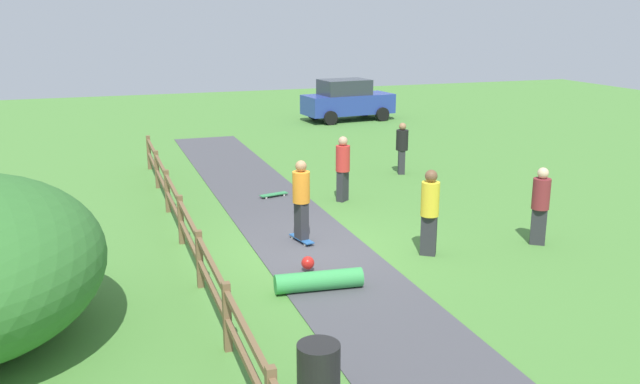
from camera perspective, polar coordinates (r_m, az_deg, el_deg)
ground_plane at (r=14.56m, az=-0.69°, el=-4.86°), size 60.00×60.00×0.00m
asphalt_path at (r=14.56m, az=-0.69°, el=-4.83°), size 2.40×28.00×0.02m
wooden_fence at (r=13.80m, az=-11.03°, el=-3.35°), size 0.12×18.12×1.10m
trash_bin at (r=8.89m, az=-0.12°, el=-15.37°), size 0.56×0.56×0.90m
skater_riding at (r=14.66m, az=-1.60°, el=-0.42°), size 0.45×0.82×1.84m
skater_fallen at (r=12.46m, az=-0.17°, el=-7.40°), size 1.65×1.31×0.36m
skateboard_loose at (r=18.58m, az=-3.93°, el=-0.20°), size 0.82×0.38×0.08m
bystander_red at (r=18.00m, az=1.94°, el=2.25°), size 0.53×0.53×1.77m
bystander_maroon at (r=15.35m, az=18.18°, el=-0.84°), size 0.53×0.53×1.73m
bystander_yellow at (r=14.11m, az=9.29°, el=-1.36°), size 0.53×0.53×1.84m
bystander_black at (r=21.28m, az=6.96°, el=3.89°), size 0.49×0.49×1.62m
parked_car_blue at (r=31.86m, az=2.31°, el=7.80°), size 4.36×2.34×1.92m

